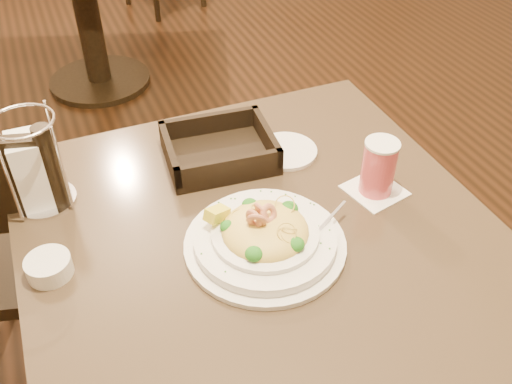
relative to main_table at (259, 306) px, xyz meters
name	(u,v)px	position (x,y,z in m)	size (l,w,h in m)	color
main_table	(259,306)	(0.00, 0.00, 0.00)	(0.90, 0.90, 0.74)	black
dining_chair_near	(16,251)	(-0.48, 0.39, -0.01)	(0.51, 0.51, 0.93)	black
pasta_bowl	(265,236)	(-0.01, -0.04, 0.26)	(0.33, 0.30, 0.10)	white
drink_glass	(379,168)	(0.27, 0.02, 0.30)	(0.13, 0.13, 0.12)	white
bread_basket	(219,151)	(0.00, 0.24, 0.26)	(0.25, 0.21, 0.06)	black
napkin_caddy	(36,168)	(-0.37, 0.25, 0.32)	(0.12, 0.12, 0.20)	silver
side_plate	(286,151)	(0.15, 0.21, 0.24)	(0.14, 0.14, 0.01)	white
butter_ramekin	(49,267)	(-0.39, 0.04, 0.25)	(0.08, 0.08, 0.04)	white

